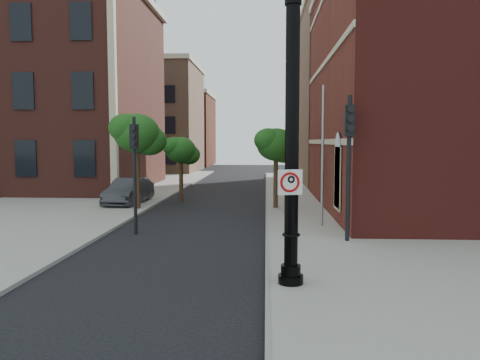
# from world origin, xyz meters

# --- Properties ---
(ground) EXTENTS (120.00, 120.00, 0.00)m
(ground) POSITION_xyz_m (0.00, 0.00, 0.00)
(ground) COLOR black
(ground) RESTS_ON ground
(sidewalk_right) EXTENTS (8.00, 60.00, 0.12)m
(sidewalk_right) POSITION_xyz_m (6.00, 10.00, 0.06)
(sidewalk_right) COLOR gray
(sidewalk_right) RESTS_ON ground
(sidewalk_left) EXTENTS (10.00, 50.00, 0.12)m
(sidewalk_left) POSITION_xyz_m (-9.00, 18.00, 0.06)
(sidewalk_left) COLOR gray
(sidewalk_left) RESTS_ON ground
(curb_edge) EXTENTS (0.10, 60.00, 0.14)m
(curb_edge) POSITION_xyz_m (2.05, 10.00, 0.07)
(curb_edge) COLOR gray
(curb_edge) RESTS_ON ground
(victorian_building) EXTENTS (18.60, 14.60, 17.95)m
(victorian_building) POSITION_xyz_m (-16.00, 23.97, 8.74)
(victorian_building) COLOR #5E2923
(victorian_building) RESTS_ON ground
(bg_building_tan_a) EXTENTS (12.00, 12.00, 12.00)m
(bg_building_tan_a) POSITION_xyz_m (-12.00, 44.00, 6.00)
(bg_building_tan_a) COLOR #90694E
(bg_building_tan_a) RESTS_ON ground
(bg_building_red) EXTENTS (12.00, 12.00, 10.00)m
(bg_building_red) POSITION_xyz_m (-12.00, 58.00, 5.00)
(bg_building_red) COLOR #622917
(bg_building_red) RESTS_ON ground
(bg_building_tan_b) EXTENTS (22.00, 14.00, 14.00)m
(bg_building_tan_b) POSITION_xyz_m (16.00, 30.00, 7.00)
(bg_building_tan_b) COLOR #90694E
(bg_building_tan_b) RESTS_ON ground
(lamppost) EXTENTS (0.61, 0.61, 7.19)m
(lamppost) POSITION_xyz_m (2.61, 0.70, 3.32)
(lamppost) COLOR black
(lamppost) RESTS_ON ground
(no_parking_sign) EXTENTS (0.58, 0.17, 0.59)m
(no_parking_sign) POSITION_xyz_m (2.57, 0.52, 2.58)
(no_parking_sign) COLOR white
(no_parking_sign) RESTS_ON ground
(parked_car) EXTENTS (1.81, 4.57, 1.48)m
(parked_car) POSITION_xyz_m (-5.59, 15.08, 0.74)
(parked_car) COLOR #2F2F34
(parked_car) RESTS_ON ground
(traffic_signal_left) EXTENTS (0.30, 0.37, 4.43)m
(traffic_signal_left) POSITION_xyz_m (-2.92, 6.94, 2.99)
(traffic_signal_left) COLOR black
(traffic_signal_left) RESTS_ON ground
(traffic_signal_right) EXTENTS (0.32, 0.41, 5.06)m
(traffic_signal_right) POSITION_xyz_m (4.80, 5.64, 3.41)
(traffic_signal_right) COLOR black
(traffic_signal_right) RESTS_ON ground
(utility_pole) EXTENTS (0.11, 0.11, 5.74)m
(utility_pole) POSITION_xyz_m (4.26, 8.50, 2.87)
(utility_pole) COLOR #999999
(utility_pole) RESTS_ON ground
(street_tree_a) EXTENTS (2.72, 2.46, 4.90)m
(street_tree_a) POSITION_xyz_m (-4.46, 12.98, 3.87)
(street_tree_a) COLOR #352315
(street_tree_a) RESTS_ON ground
(street_tree_b) EXTENTS (2.10, 1.89, 3.78)m
(street_tree_b) POSITION_xyz_m (-2.91, 16.59, 2.96)
(street_tree_b) COLOR #352315
(street_tree_b) RESTS_ON ground
(street_tree_c) EXTENTS (2.33, 2.10, 4.19)m
(street_tree_c) POSITION_xyz_m (2.54, 13.64, 3.30)
(street_tree_c) COLOR #352315
(street_tree_c) RESTS_ON ground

